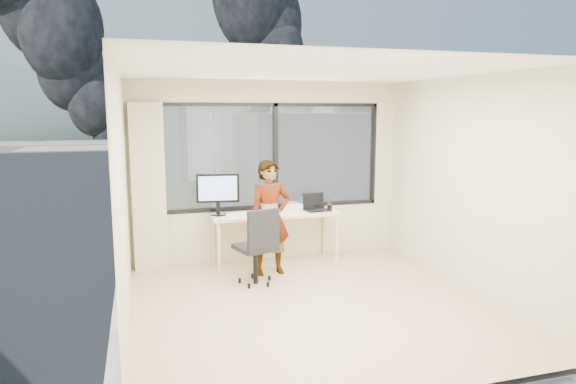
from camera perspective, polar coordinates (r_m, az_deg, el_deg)
name	(u,v)px	position (r m, az deg, el deg)	size (l,w,h in m)	color
floor	(313,305)	(5.93, 2.80, -12.55)	(4.00, 4.00, 0.01)	tan
ceiling	(315,71)	(5.52, 3.02, 13.40)	(4.00, 4.00, 0.01)	white
wall_front	(405,234)	(3.79, 13.00, -4.65)	(4.00, 0.01, 2.60)	beige
wall_left	(123,201)	(5.27, -18.07, -1.01)	(0.01, 4.00, 2.60)	beige
wall_right	(470,185)	(6.51, 19.75, 0.76)	(0.01, 4.00, 2.60)	beige
window_wall	(272,156)	(7.47, -1.81, 4.03)	(3.30, 0.16, 1.55)	black
curtain	(149,188)	(7.15, -15.40, 0.45)	(0.45, 0.14, 2.30)	beige
desk	(275,238)	(7.32, -1.47, -5.21)	(1.80, 0.60, 0.75)	beige
chair	(255,245)	(6.47, -3.70, -5.96)	(0.52, 0.52, 1.01)	black
person	(270,218)	(6.80, -2.01, -2.89)	(0.56, 0.37, 1.54)	#2D2D33
monitor	(218,194)	(7.09, -7.88, -0.24)	(0.59, 0.13, 0.59)	black
game_console	(294,205)	(7.57, 0.64, -1.51)	(0.33, 0.27, 0.08)	white
laptop	(317,203)	(7.38, 3.32, -1.24)	(0.35, 0.37, 0.23)	black
cellphone	(320,211)	(7.33, 3.59, -2.16)	(0.11, 0.05, 0.01)	black
pen_cup	(330,208)	(7.39, 4.71, -1.77)	(0.07, 0.07, 0.09)	black
handbag	(308,201)	(7.56, 2.29, -0.99)	(0.29, 0.15, 0.22)	#0B463B
exterior_ground	(148,179)	(126.25, -15.47, 1.41)	(400.00, 400.00, 0.04)	#515B3D
near_bldg_a	(28,255)	(37.07, -27.19, -6.27)	(16.00, 12.00, 14.00)	beige
near_bldg_b	(299,202)	(46.09, 1.30, -1.13)	(14.00, 13.00, 16.00)	white
near_bldg_c	(542,247)	(47.33, 26.66, -5.55)	(12.00, 10.00, 10.00)	beige
far_tower_b	(180,116)	(125.59, -12.08, 8.37)	(13.00, 13.00, 30.00)	silver
far_tower_c	(301,122)	(152.59, 1.45, 7.91)	(15.00, 15.00, 26.00)	silver
hill_b	(296,135)	(341.15, 0.96, 6.38)	(300.00, 220.00, 96.00)	slate
tree_b	(269,346)	(26.62, -2.19, -16.94)	(7.60, 7.60, 9.00)	#174316
tree_c	(387,223)	(52.30, 11.12, -3.42)	(8.40, 8.40, 10.00)	#174316
smoke_plume_b	(302,39)	(185.85, 1.59, 16.77)	(30.00, 18.00, 70.00)	black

